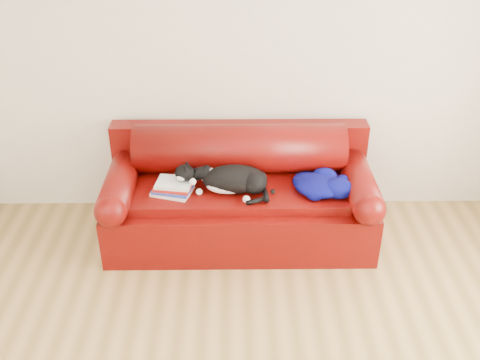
# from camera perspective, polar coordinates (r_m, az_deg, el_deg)

# --- Properties ---
(room_shell) EXTENTS (4.52, 4.02, 2.61)m
(room_shell) POSITION_cam_1_polar(r_m,az_deg,el_deg) (2.57, 4.18, 4.83)
(room_shell) COLOR beige
(room_shell) RESTS_ON ground
(sofa_base) EXTENTS (2.10, 0.90, 0.50)m
(sofa_base) POSITION_cam_1_polar(r_m,az_deg,el_deg) (4.56, -0.02, -3.22)
(sofa_base) COLOR #420203
(sofa_base) RESTS_ON ground
(sofa_back) EXTENTS (2.10, 1.01, 0.88)m
(sofa_back) POSITION_cam_1_polar(r_m,az_deg,el_deg) (4.61, -0.05, 1.61)
(sofa_back) COLOR #420203
(sofa_back) RESTS_ON ground
(book_stack) EXTENTS (0.34, 0.30, 0.10)m
(book_stack) POSITION_cam_1_polar(r_m,az_deg,el_deg) (4.32, -6.79, -0.71)
(book_stack) COLOR silver
(book_stack) RESTS_ON sofa_base
(cat) EXTENTS (0.68, 0.44, 0.26)m
(cat) POSITION_cam_1_polar(r_m,az_deg,el_deg) (4.28, -0.70, 0.01)
(cat) COLOR black
(cat) RESTS_ON sofa_base
(blanket) EXTENTS (0.47, 0.42, 0.15)m
(blanket) POSITION_cam_1_polar(r_m,az_deg,el_deg) (4.34, 8.30, -0.40)
(blanket) COLOR #020741
(blanket) RESTS_ON sofa_base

